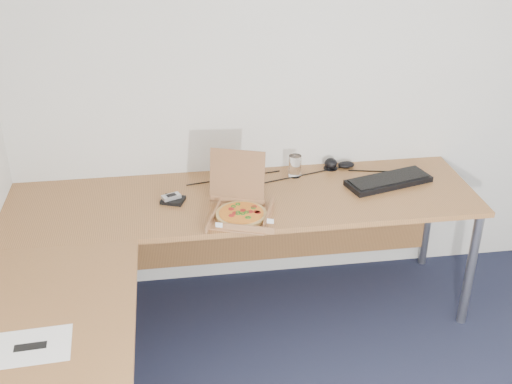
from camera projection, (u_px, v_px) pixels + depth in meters
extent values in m
cube|color=#9B6334|center=(244.00, 200.00, 3.42)|extent=(2.50, 0.70, 0.03)
cube|color=#9B6334|center=(37.00, 358.00, 2.34)|extent=(0.70, 1.50, 0.03)
cylinder|color=gray|center=(428.00, 215.00, 4.00)|extent=(0.05, 0.05, 0.70)
cube|color=#9F6940|center=(241.00, 218.00, 3.21)|extent=(0.29, 0.29, 0.01)
cube|color=#9F6940|center=(237.00, 177.00, 3.28)|extent=(0.29, 0.06, 0.28)
cylinder|color=tan|center=(241.00, 215.00, 3.20)|extent=(0.26, 0.26, 0.02)
cylinder|color=#AC290F|center=(241.00, 213.00, 3.20)|extent=(0.22, 0.22, 0.00)
cylinder|color=white|center=(295.00, 166.00, 3.61)|extent=(0.07, 0.07, 0.13)
cube|color=black|center=(388.00, 181.00, 3.55)|extent=(0.51, 0.29, 0.03)
ellipsoid|color=black|center=(346.00, 165.00, 3.73)|extent=(0.11, 0.08, 0.04)
cube|color=black|center=(173.00, 200.00, 3.36)|extent=(0.14, 0.13, 0.02)
cube|color=#B2B5BA|center=(171.00, 197.00, 3.35)|extent=(0.11, 0.08, 0.02)
cube|color=white|center=(30.00, 347.00, 2.37)|extent=(0.31, 0.23, 0.00)
ellipsoid|color=black|center=(331.00, 163.00, 3.71)|extent=(0.08, 0.08, 0.07)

